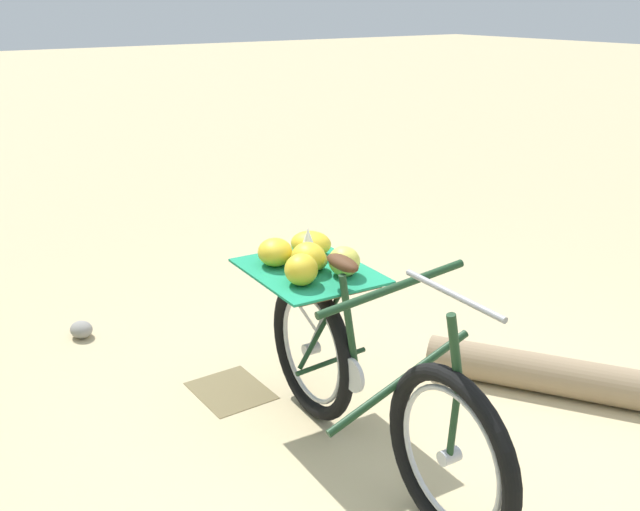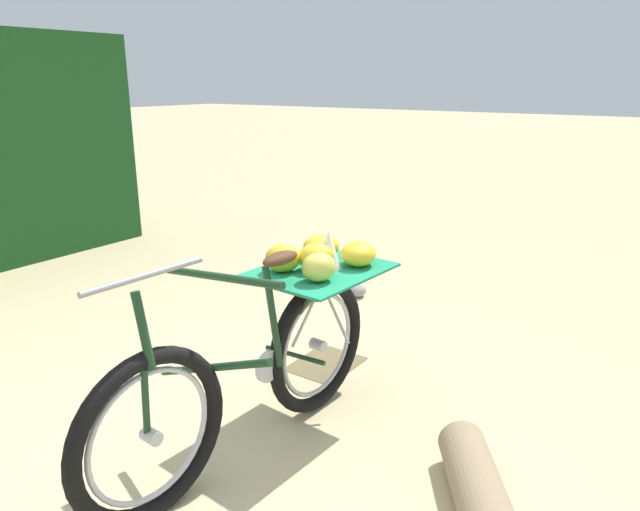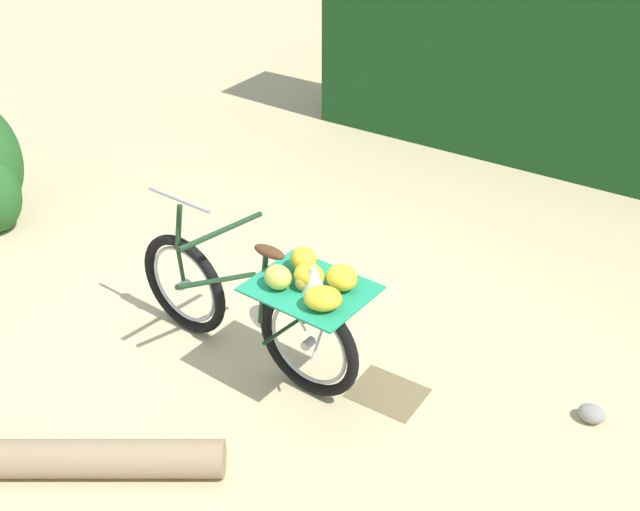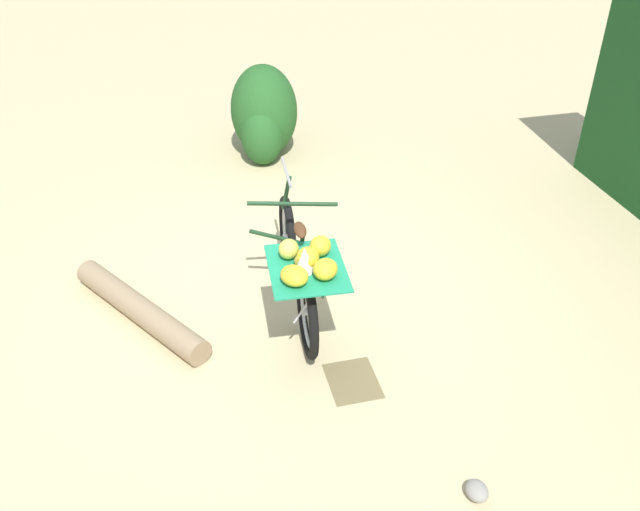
% 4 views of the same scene
% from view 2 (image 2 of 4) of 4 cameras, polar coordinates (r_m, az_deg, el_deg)
% --- Properties ---
extents(ground_plane, '(60.00, 60.00, 0.00)m').
position_cam_2_polar(ground_plane, '(2.87, -9.76, -19.98)').
color(ground_plane, '#C6B284').
extents(bicycle, '(1.79, 0.71, 1.03)m').
position_cam_2_polar(bicycle, '(2.80, -5.00, -8.63)').
color(bicycle, black).
rests_on(bicycle, ground_plane).
extents(path_stone, '(0.16, 0.13, 0.10)m').
position_cam_2_polar(path_stone, '(4.79, 3.67, -3.45)').
color(path_stone, gray).
rests_on(path_stone, ground_plane).
extents(leaf_litter_patch, '(0.44, 0.36, 0.01)m').
position_cam_2_polar(leaf_litter_patch, '(3.71, 0.58, -10.50)').
color(leaf_litter_patch, olive).
rests_on(leaf_litter_patch, ground_plane).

